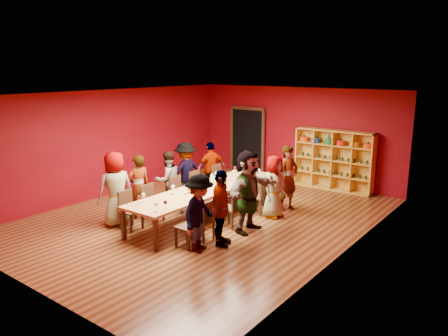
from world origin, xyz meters
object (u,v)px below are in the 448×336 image
(person_left_1, at_px, (139,187))
(person_right_2, at_px, (248,191))
(chair_person_right_3, at_px, (261,195))
(chair_person_left_0, at_px, (129,208))
(person_right_0, at_px, (200,213))
(chair_person_right_1, at_px, (205,218))
(chair_person_right_4, at_px, (275,189))
(person_left_2, at_px, (168,180))
(person_left_0, at_px, (116,189))
(person_right_4, at_px, (288,178))
(tasting_table, at_px, (206,190))
(chair_person_left_1, at_px, (150,201))
(person_left_4, at_px, (211,168))
(chair_person_left_4, at_px, (219,179))
(spittoon_bowl, at_px, (193,189))
(chair_person_left_3, at_px, (198,186))
(shelving_unit, at_px, (334,157))
(chair_person_right_2, at_px, (233,206))
(wine_bottle, at_px, (248,172))
(chair_person_right_0, at_px, (190,224))
(person_left_3, at_px, (186,172))
(person_right_3, at_px, (274,187))
(person_right_1, at_px, (221,208))
(chair_person_left_2, at_px, (178,192))

(person_left_1, relative_size, person_right_2, 0.85)
(chair_person_right_3, bearing_deg, chair_person_left_0, -123.98)
(person_right_0, xyz_separation_m, chair_person_right_1, (-0.25, 0.47, -0.29))
(chair_person_right_4, bearing_deg, person_right_2, -77.84)
(person_left_1, bearing_deg, person_left_2, -163.56)
(person_left_0, relative_size, person_right_4, 1.04)
(tasting_table, distance_m, person_right_2, 1.34)
(person_left_2, height_order, chair_person_right_3, person_left_2)
(person_right_0, bearing_deg, person_left_0, 78.29)
(chair_person_left_1, xyz_separation_m, chair_person_right_3, (1.82, 2.03, 0.00))
(person_left_4, height_order, person_right_0, person_right_0)
(chair_person_left_4, xyz_separation_m, spittoon_bowl, (0.90, -2.15, 0.32))
(spittoon_bowl, bearing_deg, person_left_2, 160.71)
(chair_person_left_4, bearing_deg, chair_person_left_3, -90.00)
(shelving_unit, distance_m, person_left_1, 5.96)
(chair_person_left_3, distance_m, person_right_4, 2.43)
(chair_person_right_2, relative_size, wine_bottle, 2.80)
(chair_person_left_1, xyz_separation_m, person_left_1, (-0.40, 0.00, 0.29))
(chair_person_left_0, xyz_separation_m, chair_person_right_4, (1.82, 3.40, 0.00))
(chair_person_left_0, bearing_deg, person_left_1, 120.70)
(chair_person_left_1, bearing_deg, person_left_1, 180.00)
(chair_person_left_0, bearing_deg, chair_person_right_0, 1.55)
(chair_person_left_0, bearing_deg, wine_bottle, 71.49)
(person_left_3, relative_size, person_right_3, 1.06)
(shelving_unit, distance_m, person_left_2, 5.10)
(person_right_0, xyz_separation_m, chair_person_right_4, (-0.25, 3.35, -0.29))
(person_left_3, relative_size, wine_bottle, 5.14)
(chair_person_left_0, height_order, spittoon_bowl, spittoon_bowl)
(person_right_2, xyz_separation_m, person_right_3, (-0.03, 1.17, -0.15))
(chair_person_left_4, relative_size, chair_person_right_3, 1.00)
(chair_person_right_0, height_order, spittoon_bowl, spittoon_bowl)
(person_left_0, height_order, wine_bottle, person_left_0)
(person_left_0, bearing_deg, chair_person_left_1, 161.47)
(person_right_1, xyz_separation_m, person_right_2, (-0.01, 1.01, 0.13))
(person_right_3, bearing_deg, chair_person_left_3, 98.64)
(person_left_2, relative_size, person_right_1, 0.95)
(person_right_4, bearing_deg, chair_person_right_0, -171.29)
(chair_person_left_1, bearing_deg, chair_person_right_3, 48.16)
(person_left_0, distance_m, chair_person_right_4, 4.09)
(shelving_unit, bearing_deg, chair_person_right_1, -95.09)
(chair_person_left_2, distance_m, chair_person_right_0, 2.42)
(shelving_unit, height_order, chair_person_right_2, shelving_unit)
(wine_bottle, bearing_deg, chair_person_left_3, -142.54)
(chair_person_left_3, distance_m, chair_person_right_1, 2.61)
(chair_person_left_4, bearing_deg, wine_bottle, -6.63)
(chair_person_right_0, xyz_separation_m, chair_person_right_2, (0.00, 1.48, 0.00))
(chair_person_left_4, height_order, person_right_0, person_right_0)
(wine_bottle, bearing_deg, chair_person_right_0, -76.81)
(person_left_1, distance_m, chair_person_right_2, 2.40)
(chair_person_left_4, distance_m, person_right_2, 2.90)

